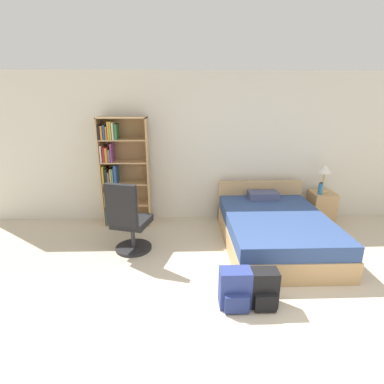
% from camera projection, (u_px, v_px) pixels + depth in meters
% --- Properties ---
extents(ground_plane, '(14.00, 14.00, 0.00)m').
position_uv_depth(ground_plane, '(279.00, 354.00, 2.65)').
color(ground_plane, beige).
extents(wall_back, '(9.00, 0.06, 2.60)m').
position_uv_depth(wall_back, '(229.00, 148.00, 5.34)').
color(wall_back, silver).
rests_on(wall_back, ground_plane).
extents(bookshelf, '(0.80, 0.34, 1.87)m').
position_uv_depth(bookshelf, '(119.00, 171.00, 5.12)').
color(bookshelf, tan).
rests_on(bookshelf, ground_plane).
extents(bed, '(1.49, 2.08, 0.75)m').
position_uv_depth(bed, '(274.00, 229.00, 4.56)').
color(bed, tan).
rests_on(bed, ground_plane).
extents(office_chair, '(0.60, 0.67, 1.09)m').
position_uv_depth(office_chair, '(129.00, 222.00, 4.25)').
color(office_chair, '#232326').
rests_on(office_chair, ground_plane).
extents(nightstand, '(0.40, 0.44, 0.56)m').
position_uv_depth(nightstand, '(321.00, 207.00, 5.42)').
color(nightstand, tan).
rests_on(nightstand, ground_plane).
extents(table_lamp, '(0.23, 0.23, 0.51)m').
position_uv_depth(table_lamp, '(325.00, 170.00, 5.21)').
color(table_lamp, tan).
rests_on(table_lamp, nightstand).
extents(water_bottle, '(0.08, 0.08, 0.22)m').
position_uv_depth(water_bottle, '(320.00, 189.00, 5.20)').
color(water_bottle, teal).
rests_on(water_bottle, nightstand).
extents(backpack_black, '(0.31, 0.26, 0.42)m').
position_uv_depth(backpack_black, '(263.00, 289.00, 3.22)').
color(backpack_black, black).
rests_on(backpack_black, ground_plane).
extents(backpack_blue, '(0.33, 0.28, 0.43)m').
position_uv_depth(backpack_blue, '(235.00, 289.00, 3.21)').
color(backpack_blue, navy).
rests_on(backpack_blue, ground_plane).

